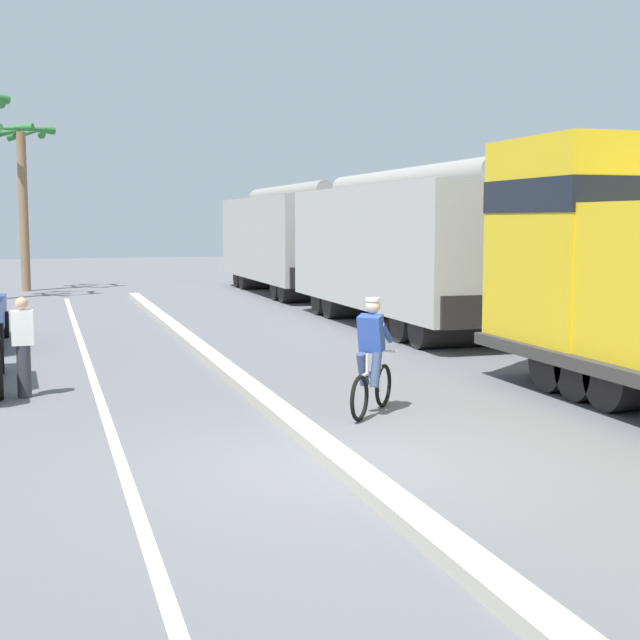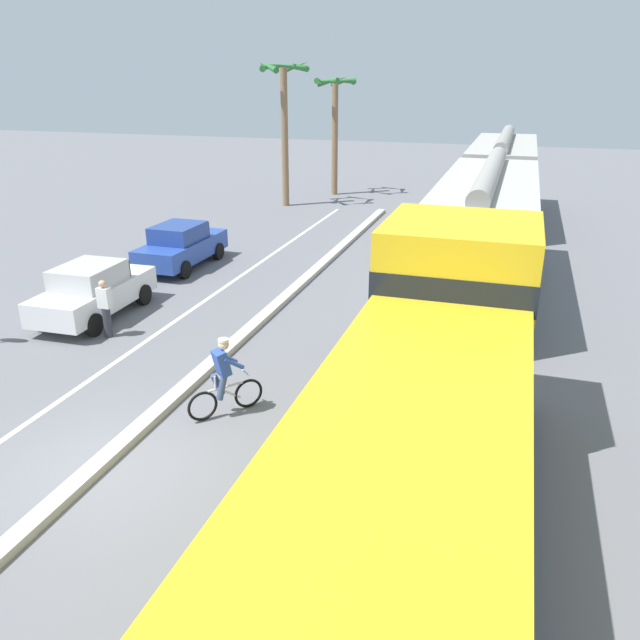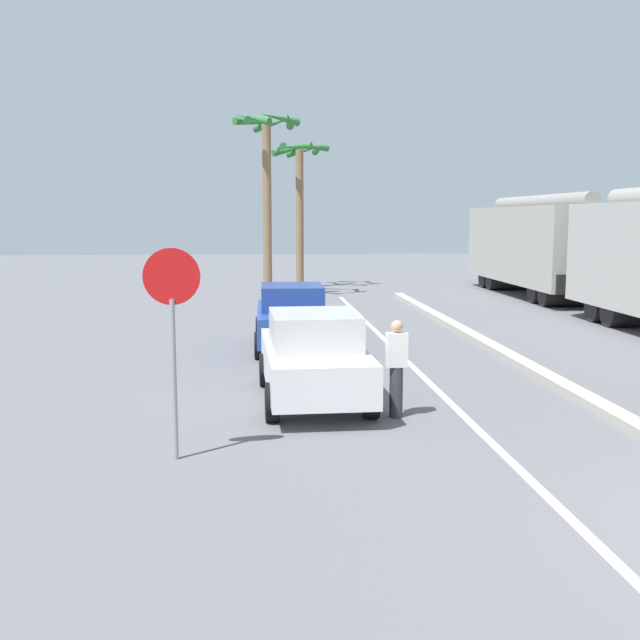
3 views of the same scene
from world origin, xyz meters
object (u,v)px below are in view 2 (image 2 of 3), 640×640
at_px(locomotive, 426,434).
at_px(cyclist, 224,379).
at_px(palm_tree_far, 283,100).
at_px(hopper_car_middle, 501,178).
at_px(hopper_car_lead, 485,231).
at_px(parked_car_white, 93,291).
at_px(palm_tree_near, 335,106).
at_px(pedestrian_by_cars, 105,308).
at_px(parked_car_blue, 181,245).

xyz_separation_m(locomotive, cyclist, (-4.50, 2.45, -0.98)).
height_order(cyclist, palm_tree_far, palm_tree_far).
bearing_deg(locomotive, hopper_car_middle, 90.00).
bearing_deg(hopper_car_lead, parked_car_white, -151.97).
xyz_separation_m(hopper_car_lead, palm_tree_far, (-11.26, 11.86, 3.40)).
xyz_separation_m(hopper_car_lead, hopper_car_middle, (0.00, 11.60, 0.00)).
bearing_deg(palm_tree_near, hopper_car_middle, -24.41).
height_order(hopper_car_middle, pedestrian_by_cars, hopper_car_middle).
relative_size(hopper_car_middle, parked_car_white, 2.49).
height_order(locomotive, palm_tree_far, palm_tree_far).
height_order(hopper_car_middle, parked_car_blue, hopper_car_middle).
distance_m(parked_car_blue, pedestrian_by_cars, 6.75).
xyz_separation_m(parked_car_blue, palm_tree_far, (-0.46, 12.14, 4.66)).
distance_m(parked_car_blue, cyclist, 11.34).
height_order(locomotive, hopper_car_middle, locomotive).
relative_size(parked_car_blue, cyclist, 2.46).
distance_m(parked_car_blue, palm_tree_near, 16.84).
xyz_separation_m(hopper_car_lead, parked_car_blue, (-10.80, -0.28, -1.26)).
bearing_deg(parked_car_blue, palm_tree_far, 92.16).
bearing_deg(hopper_car_lead, locomotive, -90.00).
xyz_separation_m(cyclist, palm_tree_near, (-5.18, 25.70, 4.19)).
bearing_deg(palm_tree_far, cyclist, -72.59).
height_order(hopper_car_middle, parked_car_white, hopper_car_middle).
relative_size(locomotive, hopper_car_middle, 1.10).
xyz_separation_m(hopper_car_lead, pedestrian_by_cars, (-9.39, -6.88, -1.23)).
distance_m(locomotive, cyclist, 5.22).
xyz_separation_m(hopper_car_middle, palm_tree_far, (-11.26, 0.26, 3.40)).
bearing_deg(parked_car_white, pedestrian_by_cars, -43.21).
relative_size(hopper_car_lead, palm_tree_far, 1.42).
bearing_deg(pedestrian_by_cars, parked_car_blue, 102.14).
distance_m(locomotive, parked_car_white, 12.51).
relative_size(palm_tree_near, pedestrian_by_cars, 4.15).
bearing_deg(parked_car_white, parked_car_blue, 91.51).
bearing_deg(locomotive, pedestrian_by_cars, 150.64).
bearing_deg(palm_tree_far, hopper_car_lead, -46.48).
relative_size(hopper_car_lead, parked_car_blue, 2.51).
bearing_deg(palm_tree_near, parked_car_white, -92.59).
bearing_deg(palm_tree_far, locomotive, -64.88).
relative_size(hopper_car_middle, palm_tree_near, 1.58).
bearing_deg(palm_tree_near, parked_car_blue, -93.95).
relative_size(hopper_car_lead, palm_tree_near, 1.58).
height_order(parked_car_white, cyclist, cyclist).
bearing_deg(palm_tree_far, parked_car_white, -88.04).
xyz_separation_m(palm_tree_far, pedestrian_by_cars, (1.88, -18.74, -4.63)).
distance_m(locomotive, parked_car_blue, 16.09).
relative_size(palm_tree_far, pedestrian_by_cars, 4.61).
xyz_separation_m(locomotive, hopper_car_lead, (0.00, 12.16, 0.28)).
height_order(parked_car_white, palm_tree_far, palm_tree_far).
relative_size(parked_car_white, palm_tree_far, 0.57).
bearing_deg(cyclist, locomotive, -28.59).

